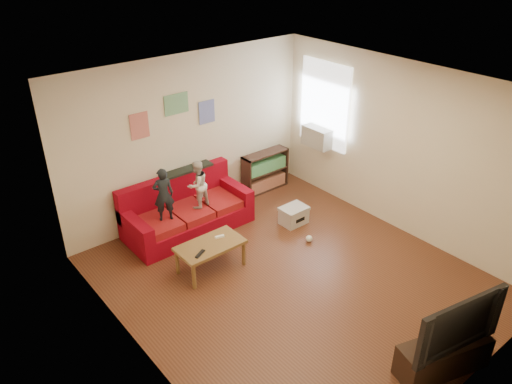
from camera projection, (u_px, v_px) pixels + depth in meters
room_shell at (296, 194)px, 6.35m from camera, size 4.52×5.02×2.72m
sofa at (186, 212)px, 8.02m from camera, size 2.01×0.93×0.89m
child_a at (163, 194)px, 7.39m from camera, size 0.36×0.30×0.85m
child_b at (197, 185)px, 7.74m from camera, size 0.43×0.36×0.79m
coffee_table at (210, 248)px, 7.02m from camera, size 0.95×0.52×0.43m
remote at (200, 254)px, 6.77m from camera, size 0.20×0.13×0.02m
game_controller at (220, 237)px, 7.13m from camera, size 0.14×0.07×0.03m
bookshelf at (265, 173)px, 9.20m from camera, size 0.92×0.28×0.74m
window at (324, 105)px, 8.57m from camera, size 0.04×1.08×1.48m
ac_unit at (318, 137)px, 8.77m from camera, size 0.28×0.55×0.35m
artwork_left at (140, 126)px, 7.37m from camera, size 0.30×0.01×0.40m
artwork_center at (176, 104)px, 7.64m from camera, size 0.42×0.01×0.32m
artwork_right at (207, 112)px, 8.07m from camera, size 0.30×0.01×0.38m
file_box at (294, 215)px, 8.21m from camera, size 0.44×0.33×0.30m
tv_stand at (443, 356)px, 5.48m from camera, size 1.12×0.66×0.40m
television at (452, 319)px, 5.22m from camera, size 1.18×0.38×0.67m
tissue at (309, 239)px, 7.78m from camera, size 0.13×0.13×0.11m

